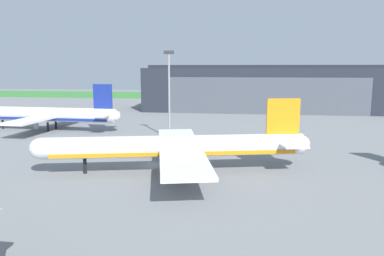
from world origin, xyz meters
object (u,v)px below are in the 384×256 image
(airliner_far_left, at_px, (46,115))
(apron_light_mast, at_px, (169,88))
(maintenance_hangar, at_px, (265,89))
(airliner_near_left, at_px, (176,147))

(airliner_far_left, relative_size, apron_light_mast, 2.05)
(maintenance_hangar, relative_size, airliner_far_left, 2.21)
(airliner_far_left, bearing_deg, apron_light_mast, -11.51)
(airliner_far_left, relative_size, airliner_near_left, 0.96)
(airliner_near_left, xyz_separation_m, apron_light_mast, (-6.81, 28.36, 8.04))
(airliner_near_left, bearing_deg, airliner_far_left, 140.12)
(maintenance_hangar, bearing_deg, airliner_near_left, -101.57)
(airliner_far_left, bearing_deg, airliner_near_left, -39.88)
(apron_light_mast, bearing_deg, maintenance_hangar, 68.48)
(maintenance_hangar, height_order, airliner_far_left, maintenance_hangar)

